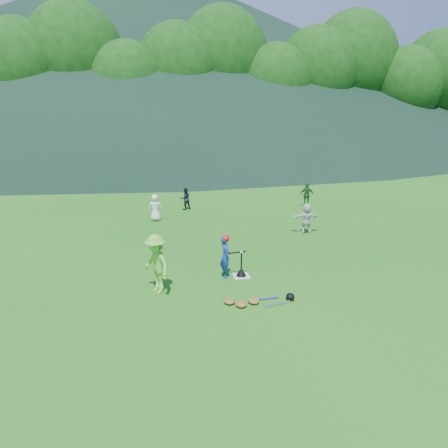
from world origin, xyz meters
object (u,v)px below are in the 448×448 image
home_plate (241,276)px  adult_coach (156,264)px  fielder_b (185,199)px  batting_tee (241,272)px  fielder_c (307,195)px  batter_child (225,256)px  equipment_pile (254,301)px  fielder_a (155,208)px  fielder_d (306,218)px

home_plate → adult_coach: (-2.43, -0.61, 0.78)m
fielder_b → batting_tee: 8.71m
adult_coach → fielder_c: 11.61m
batter_child → batting_tee: (0.45, -0.09, -0.48)m
batter_child → fielder_c: bearing=-37.5°
batter_child → equipment_pile: 1.99m
home_plate → fielder_a: size_ratio=0.39×
fielder_b → fielder_d: size_ratio=0.90×
adult_coach → fielder_a: adult_coach is taller
fielder_d → equipment_pile: 6.69m
home_plate → fielder_b: 8.71m
fielder_d → batter_child: bearing=47.3°
fielder_a → fielder_c: 7.43m
equipment_pile → fielder_a: bearing=102.9°
batter_child → fielder_b: bearing=-1.2°
home_plate → fielder_a: bearing=107.0°
fielder_b → fielder_d: fielder_d is taller
adult_coach → fielder_a: size_ratio=1.37×
fielder_a → fielder_c: size_ratio=0.98×
fielder_b → home_plate: bearing=80.9°
home_plate → adult_coach: size_ratio=0.29×
adult_coach → fielder_c: size_ratio=1.35×
fielder_b → fielder_d: bearing=117.1°
batter_child → fielder_a: size_ratio=1.07×
fielder_c → batting_tee: (-5.23, -8.10, -0.45)m
fielder_a → batting_tee: fielder_a is taller
fielder_b → fielder_a: bearing=37.7°
home_plate → fielder_b: bearing=94.0°
batter_child → fielder_d: (3.94, 3.73, -0.03)m
home_plate → equipment_pile: 1.80m
home_plate → equipment_pile: size_ratio=0.25×
fielder_c → fielder_d: size_ratio=0.99×
fielder_c → fielder_d: bearing=89.0°
batter_child → adult_coach: size_ratio=0.78×
home_plate → fielder_b: (-0.61, 8.68, 0.52)m
fielder_b → fielder_d: 6.36m
fielder_d → batting_tee: (-3.49, -3.82, -0.46)m
fielder_c → home_plate: bearing=78.3°
fielder_a → batting_tee: 7.18m
fielder_a → equipment_pile: fielder_a is taller
fielder_a → fielder_c: (7.33, 1.25, 0.01)m
batter_child → fielder_b: batter_child is taller
fielder_a → equipment_pile: size_ratio=0.64×
fielder_a → fielder_b: 2.35m
fielder_b → adult_coach: bearing=65.8°
batting_tee → fielder_b: bearing=94.0°
equipment_pile → batter_child: bearing=100.2°
batting_tee → fielder_d: bearing=47.6°
fielder_d → equipment_pile: bearing=61.2°
adult_coach → fielder_d: (5.92, 4.43, -0.20)m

